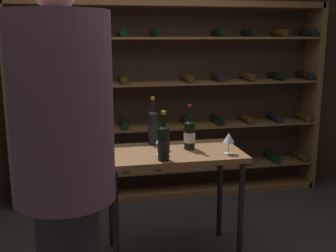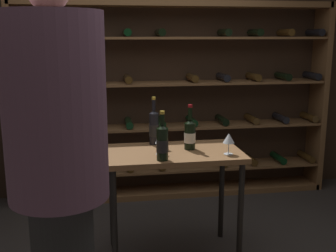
{
  "view_description": "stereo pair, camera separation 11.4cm",
  "coord_description": "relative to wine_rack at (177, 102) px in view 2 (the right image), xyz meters",
  "views": [
    {
      "loc": [
        -0.57,
        -2.69,
        1.72
      ],
      "look_at": [
        0.04,
        0.28,
        1.05
      ],
      "focal_mm": 44.78,
      "sensor_mm": 36.0,
      "label": 1
    },
    {
      "loc": [
        -0.46,
        -2.71,
        1.72
      ],
      "look_at": [
        0.04,
        0.28,
        1.05
      ],
      "focal_mm": 44.78,
      "sensor_mm": 36.0,
      "label": 2
    }
  ],
  "objects": [
    {
      "name": "wine_glass_stemmed_right",
      "position": [
        -0.38,
        -1.37,
        -0.06
      ],
      "size": [
        0.07,
        0.07,
        0.15
      ],
      "color": "silver",
      "rests_on": "tasting_table"
    },
    {
      "name": "wine_bottle_red_label",
      "position": [
        -0.39,
        -1.51,
        -0.04
      ],
      "size": [
        0.08,
        0.08,
        0.35
      ],
      "color": "black",
      "rests_on": "tasting_table"
    },
    {
      "name": "wine_bottle_green_slim",
      "position": [
        -0.39,
        -1.07,
        -0.03
      ],
      "size": [
        0.08,
        0.08,
        0.38
      ],
      "color": "black",
      "rests_on": "tasting_table"
    },
    {
      "name": "back_wall",
      "position": [
        -0.35,
        0.21,
        0.43
      ],
      "size": [
        5.7,
        0.1,
        2.9
      ],
      "primitive_type": "cube",
      "color": "#3D2B1E",
      "rests_on": "ground"
    },
    {
      "name": "wine_glass_stemmed_left",
      "position": [
        0.11,
        -1.45,
        -0.05
      ],
      "size": [
        0.09,
        0.09,
        0.16
      ],
      "color": "silver",
      "rests_on": "tasting_table"
    },
    {
      "name": "tasting_table",
      "position": [
        -0.27,
        -1.3,
        -0.28
      ],
      "size": [
        1.02,
        0.59,
        0.86
      ],
      "color": "brown",
      "rests_on": "ground"
    },
    {
      "name": "wine_rack",
      "position": [
        0.0,
        0.0,
        0.0
      ],
      "size": [
        3.29,
        0.32,
        2.05
      ],
      "color": "brown",
      "rests_on": "ground"
    },
    {
      "name": "wine_bottle_amber_reserve",
      "position": [
        -0.14,
        -1.26,
        -0.05
      ],
      "size": [
        0.09,
        0.09,
        0.35
      ],
      "color": "black",
      "rests_on": "tasting_table"
    },
    {
      "name": "person_guest_blue_shirt",
      "position": [
        -1.03,
        -2.15,
        0.1
      ],
      "size": [
        0.52,
        0.52,
        2.03
      ],
      "rotation": [
        0.0,
        0.0,
        -2.65
      ],
      "color": "#2B2B2B",
      "rests_on": "ground"
    }
  ]
}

